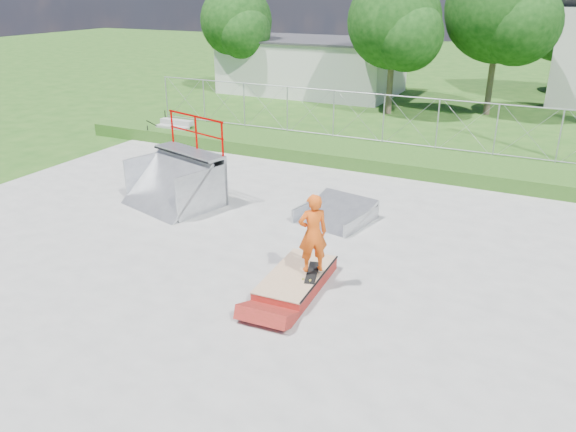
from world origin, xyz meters
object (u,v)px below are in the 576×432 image
object	(u,v)px
quarter_pipe	(170,165)
flat_bank_ramp	(335,213)
grind_box	(296,280)
skater	(313,237)

from	to	relation	value
quarter_pipe	flat_bank_ramp	xyz separation A→B (m)	(4.72, 0.95, -0.99)
flat_bank_ramp	quarter_pipe	bearing A→B (deg)	-157.45
grind_box	skater	world-z (taller)	skater
grind_box	flat_bank_ramp	distance (m)	3.77
grind_box	flat_bank_ramp	world-z (taller)	flat_bank_ramp
quarter_pipe	grind_box	bearing A→B (deg)	-11.32
quarter_pipe	skater	xyz separation A→B (m)	(5.65, -2.69, -0.03)
skater	quarter_pipe	bearing A→B (deg)	-64.41
flat_bank_ramp	grind_box	bearing A→B (deg)	-69.64
grind_box	quarter_pipe	xyz separation A→B (m)	(-5.32, 2.77, 1.08)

